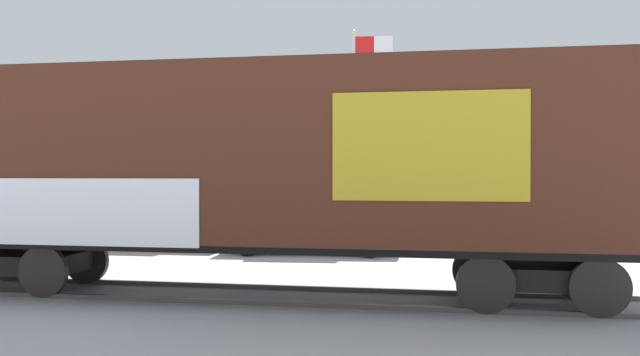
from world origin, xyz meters
name	(u,v)px	position (x,y,z in m)	size (l,w,h in m)	color
ground_plane	(183,294)	(0.00, 0.00, 0.00)	(260.00, 260.00, 0.00)	#B2B5BC
track	(305,296)	(2.27, 0.00, 0.04)	(60.01, 2.60, 0.08)	#4C4742
freight_car	(262,160)	(1.49, 0.00, 2.45)	(13.15, 2.95, 4.26)	#472316
flagpole	(362,99)	(1.79, 13.96, 5.14)	(1.63, 0.20, 7.87)	silver
hillside	(395,156)	(-0.05, 70.38, 4.35)	(142.23, 37.03, 13.37)	silver
parked_car_red	(158,222)	(-3.45, 6.57, 0.76)	(4.21, 1.98, 1.51)	#B21E1E
parked_car_silver	(310,223)	(1.17, 6.23, 0.83)	(4.90, 2.26, 1.63)	#B7BABF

